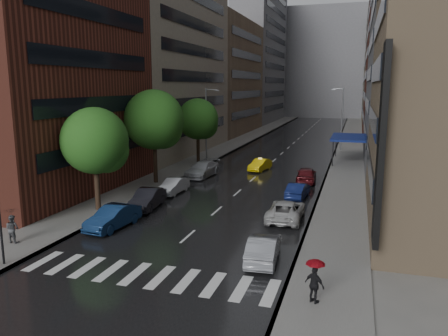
% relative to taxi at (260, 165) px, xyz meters
% --- Properties ---
extents(ground, '(220.00, 220.00, 0.00)m').
position_rel_taxi_xyz_m(ground, '(0.28, -26.76, -0.66)').
color(ground, gray).
rests_on(ground, ground).
extents(road, '(14.00, 140.00, 0.01)m').
position_rel_taxi_xyz_m(road, '(0.28, 23.24, -0.65)').
color(road, black).
rests_on(road, ground).
extents(sidewalk_left, '(4.00, 140.00, 0.15)m').
position_rel_taxi_xyz_m(sidewalk_left, '(-8.72, 23.24, -0.58)').
color(sidewalk_left, gray).
rests_on(sidewalk_left, ground).
extents(sidewalk_right, '(4.00, 140.00, 0.15)m').
position_rel_taxi_xyz_m(sidewalk_right, '(9.28, 23.24, -0.58)').
color(sidewalk_right, gray).
rests_on(sidewalk_right, ground).
extents(crosswalk, '(13.15, 2.80, 0.01)m').
position_rel_taxi_xyz_m(crosswalk, '(0.48, -28.76, -0.65)').
color(crosswalk, silver).
rests_on(crosswalk, ground).
extents(buildings_left, '(8.00, 108.00, 38.00)m').
position_rel_taxi_xyz_m(buildings_left, '(-14.72, 32.03, 15.33)').
color(buildings_left, maroon).
rests_on(buildings_left, ground).
extents(buildings_right, '(8.05, 109.10, 36.00)m').
position_rel_taxi_xyz_m(buildings_right, '(15.27, 29.95, 14.37)').
color(buildings_right, '#937A5B').
rests_on(buildings_right, ground).
extents(building_far, '(40.00, 14.00, 32.00)m').
position_rel_taxi_xyz_m(building_far, '(0.28, 91.24, 15.34)').
color(building_far, slate).
rests_on(building_far, ground).
extents(tree_near, '(4.96, 4.96, 7.90)m').
position_rel_taxi_xyz_m(tree_near, '(-8.32, -19.47, 4.75)').
color(tree_near, '#382619').
rests_on(tree_near, ground).
extents(tree_mid, '(5.71, 5.71, 9.10)m').
position_rel_taxi_xyz_m(tree_mid, '(-8.32, -9.49, 5.57)').
color(tree_mid, '#382619').
rests_on(tree_mid, ground).
extents(tree_far, '(4.97, 4.97, 7.93)m').
position_rel_taxi_xyz_m(tree_far, '(-8.32, 2.48, 4.76)').
color(tree_far, '#382619').
rests_on(tree_far, ground).
extents(taxi, '(2.10, 4.18, 1.32)m').
position_rel_taxi_xyz_m(taxi, '(0.00, 0.00, 0.00)').
color(taxi, yellow).
rests_on(taxi, ground).
extents(parked_cars_left, '(2.70, 22.89, 1.57)m').
position_rel_taxi_xyz_m(parked_cars_left, '(-5.12, -13.14, 0.10)').
color(parked_cars_left, navy).
rests_on(parked_cars_left, ground).
extents(parked_cars_right, '(2.42, 25.12, 1.57)m').
position_rel_taxi_xyz_m(parked_cars_right, '(5.68, -14.41, 0.07)').
color(parked_cars_right, gray).
rests_on(parked_cars_right, ground).
extents(ped_black_umbrella, '(0.96, 0.98, 2.09)m').
position_rel_taxi_xyz_m(ped_black_umbrella, '(-9.25, -27.15, 0.72)').
color(ped_black_umbrella, '#47484C').
rests_on(ped_black_umbrella, sidewalk_left).
extents(ped_red_umbrella, '(1.04, 0.84, 2.01)m').
position_rel_taxi_xyz_m(ped_red_umbrella, '(8.81, -29.43, 0.67)').
color(ped_red_umbrella, black).
rests_on(ped_red_umbrella, sidewalk_right).
extents(traffic_light, '(0.18, 0.15, 3.45)m').
position_rel_taxi_xyz_m(traffic_light, '(-7.32, -29.93, 1.57)').
color(traffic_light, black).
rests_on(traffic_light, sidewalk_left).
extents(street_lamp_left, '(1.74, 0.22, 9.00)m').
position_rel_taxi_xyz_m(street_lamp_left, '(-7.45, 3.24, 4.23)').
color(street_lamp_left, gray).
rests_on(street_lamp_left, sidewalk_left).
extents(street_lamp_right, '(1.74, 0.22, 9.00)m').
position_rel_taxi_xyz_m(street_lamp_right, '(8.00, 18.24, 4.23)').
color(street_lamp_right, gray).
rests_on(street_lamp_right, sidewalk_right).
extents(awning, '(4.00, 8.00, 3.12)m').
position_rel_taxi_xyz_m(awning, '(9.26, 8.24, 2.48)').
color(awning, navy).
rests_on(awning, sidewalk_right).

